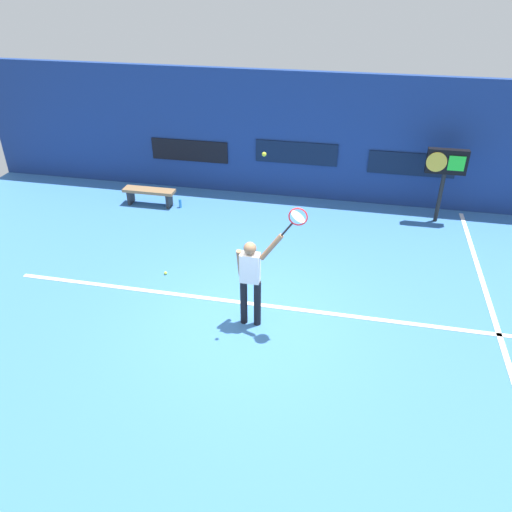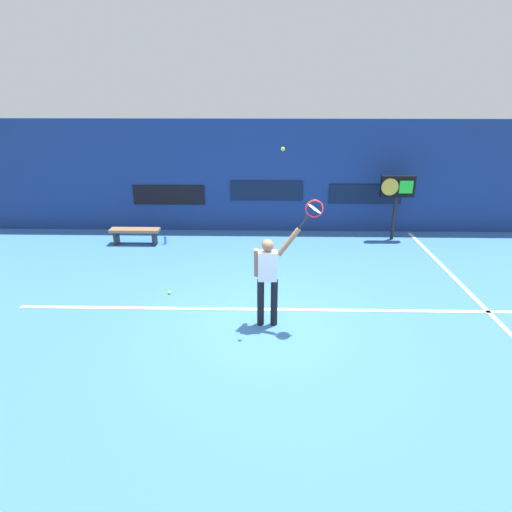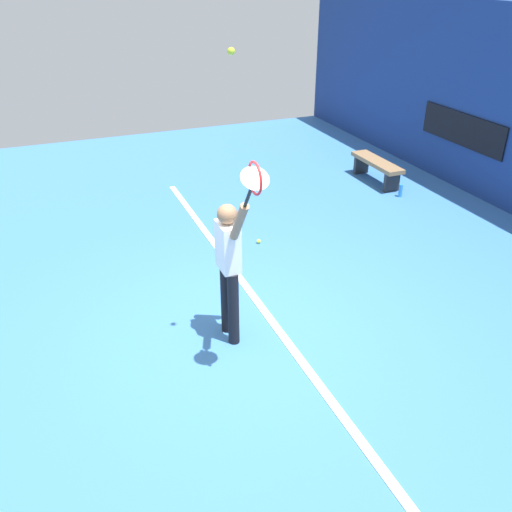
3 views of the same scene
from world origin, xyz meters
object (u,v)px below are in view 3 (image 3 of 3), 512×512
tennis_player (229,262)px  court_bench (377,166)px  tennis_ball (231,51)px  spare_ball (259,241)px  tennis_racket (254,181)px  water_bottle (401,191)px

tennis_player → court_bench: bearing=130.3°
tennis_ball → spare_ball: 4.16m
tennis_player → tennis_racket: tennis_racket is taller
tennis_ball → court_bench: 6.65m
tennis_racket → court_bench: (-4.53, 4.46, -1.88)m
water_bottle → spare_ball: water_bottle is taller
tennis_player → tennis_ball: size_ratio=28.11×
tennis_player → court_bench: (-3.78, 4.45, -0.67)m
tennis_ball → tennis_racket: bearing=-0.2°
water_bottle → spare_ball: (0.80, -3.23, -0.09)m
tennis_racket → tennis_ball: bearing=179.8°
court_bench → spare_ball: bearing=-62.9°
tennis_player → spare_ball: 2.64m
tennis_racket → water_bottle: bearing=129.5°
water_bottle → tennis_ball: bearing=-54.8°
tennis_ball → water_bottle: (-3.14, 4.46, -3.12)m
tennis_player → tennis_racket: bearing=-0.3°
tennis_player → tennis_ball: 2.24m
spare_ball → tennis_ball: bearing=-27.7°
tennis_player → tennis_racket: size_ratio=3.22×
tennis_player → water_bottle: size_ratio=7.96×
tennis_player → court_bench: tennis_player is taller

